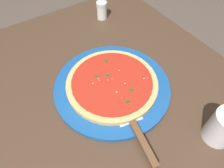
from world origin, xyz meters
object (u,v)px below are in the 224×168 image
(serving_plate, at_px, (112,86))
(parmesan_shaker, at_px, (102,10))
(pizza, at_px, (112,83))
(pizza_server, at_px, (136,130))
(cup_tall_drink, at_px, (223,127))

(serving_plate, bearing_deg, parmesan_shaker, 153.01)
(serving_plate, xyz_separation_m, parmesan_shaker, (-0.35, 0.18, 0.03))
(pizza, bearing_deg, parmesan_shaker, 153.01)
(pizza_server, bearing_deg, pizza, 169.02)
(pizza_server, relative_size, cup_tall_drink, 2.17)
(serving_plate, relative_size, pizza_server, 1.65)
(serving_plate, distance_m, pizza_server, 0.17)
(pizza, xyz_separation_m, cup_tall_drink, (0.29, 0.15, 0.03))
(pizza_server, xyz_separation_m, cup_tall_drink, (0.13, 0.18, 0.03))
(pizza, xyz_separation_m, parmesan_shaker, (-0.35, 0.18, 0.01))
(cup_tall_drink, bearing_deg, parmesan_shaker, 177.02)
(cup_tall_drink, relative_size, parmesan_shaker, 1.40)
(pizza_server, xyz_separation_m, parmesan_shaker, (-0.52, 0.21, 0.02))
(pizza, height_order, cup_tall_drink, cup_tall_drink)
(pizza, distance_m, pizza_server, 0.17)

